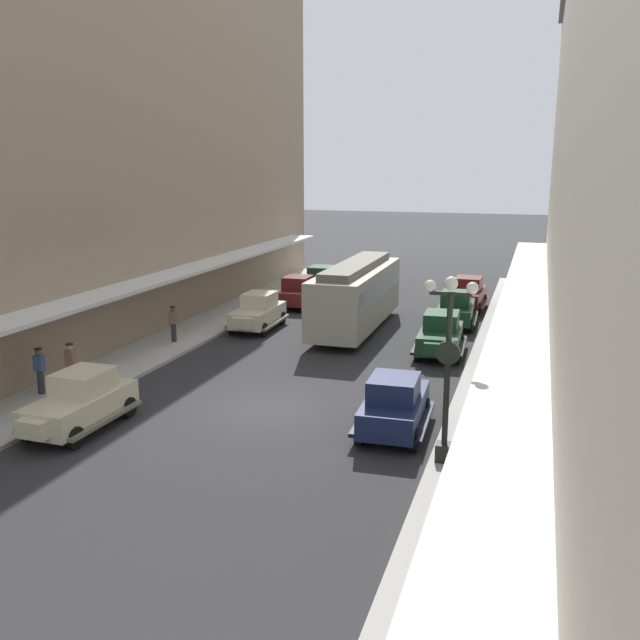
{
  "coord_description": "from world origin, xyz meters",
  "views": [
    {
      "loc": [
        8.5,
        -20.49,
        8.14
      ],
      "look_at": [
        0.0,
        6.0,
        1.8
      ],
      "focal_mm": 38.32,
      "sensor_mm": 36.0,
      "label": 1
    }
  ],
  "objects_px": {
    "parked_car_4": "(440,333)",
    "pedestrian_4": "(492,459)",
    "fire_hydrant": "(79,389)",
    "pedestrian_1": "(173,323)",
    "parked_car_1": "(299,291)",
    "parked_car_6": "(258,311)",
    "pedestrian_3": "(501,321)",
    "parked_car_0": "(394,403)",
    "parked_car_5": "(322,280)",
    "lamp_post_with_clock": "(448,362)",
    "parked_car_2": "(456,308)",
    "pedestrian_2": "(40,370)",
    "parked_car_3": "(467,293)",
    "parked_car_7": "(80,400)",
    "streetcar": "(356,293)",
    "pedestrian_0": "(71,365)"
  },
  "relations": [
    {
      "from": "parked_car_7",
      "to": "lamp_post_with_clock",
      "type": "distance_m",
      "value": 11.46
    },
    {
      "from": "parked_car_2",
      "to": "pedestrian_3",
      "type": "xyz_separation_m",
      "value": [
        2.39,
        -2.61,
        0.05
      ]
    },
    {
      "from": "pedestrian_4",
      "to": "parked_car_7",
      "type": "bearing_deg",
      "value": 176.74
    },
    {
      "from": "parked_car_7",
      "to": "parked_car_4",
      "type": "bearing_deg",
      "value": 51.96
    },
    {
      "from": "parked_car_2",
      "to": "fire_hydrant",
      "type": "bearing_deg",
      "value": -124.52
    },
    {
      "from": "lamp_post_with_clock",
      "to": "parked_car_4",
      "type": "bearing_deg",
      "value": 98.57
    },
    {
      "from": "parked_car_1",
      "to": "parked_car_6",
      "type": "height_order",
      "value": "same"
    },
    {
      "from": "pedestrian_0",
      "to": "pedestrian_4",
      "type": "xyz_separation_m",
      "value": [
        15.22,
        -3.68,
        0.0
      ]
    },
    {
      "from": "parked_car_0",
      "to": "parked_car_2",
      "type": "xyz_separation_m",
      "value": [
        0.09,
        15.11,
        0.0
      ]
    },
    {
      "from": "parked_car_6",
      "to": "fire_hydrant",
      "type": "distance_m",
      "value": 12.31
    },
    {
      "from": "parked_car_6",
      "to": "pedestrian_3",
      "type": "distance_m",
      "value": 11.88
    },
    {
      "from": "parked_car_2",
      "to": "parked_car_1",
      "type": "bearing_deg",
      "value": 167.41
    },
    {
      "from": "parked_car_2",
      "to": "pedestrian_4",
      "type": "distance_m",
      "value": 18.86
    },
    {
      "from": "parked_car_3",
      "to": "parked_car_7",
      "type": "xyz_separation_m",
      "value": [
        -9.65,
        -22.29,
        0.0
      ]
    },
    {
      "from": "fire_hydrant",
      "to": "pedestrian_1",
      "type": "height_order",
      "value": "pedestrian_1"
    },
    {
      "from": "lamp_post_with_clock",
      "to": "pedestrian_0",
      "type": "bearing_deg",
      "value": 170.9
    },
    {
      "from": "streetcar",
      "to": "pedestrian_4",
      "type": "xyz_separation_m",
      "value": [
        7.75,
        -16.1,
        -0.89
      ]
    },
    {
      "from": "parked_car_6",
      "to": "parked_car_7",
      "type": "height_order",
      "value": "same"
    },
    {
      "from": "parked_car_3",
      "to": "pedestrian_1",
      "type": "xyz_separation_m",
      "value": [
        -12.07,
        -12.26,
        0.07
      ]
    },
    {
      "from": "fire_hydrant",
      "to": "pedestrian_0",
      "type": "bearing_deg",
      "value": 135.27
    },
    {
      "from": "parked_car_2",
      "to": "fire_hydrant",
      "type": "xyz_separation_m",
      "value": [
        -11.02,
        -16.02,
        -0.38
      ]
    },
    {
      "from": "pedestrian_1",
      "to": "fire_hydrant",
      "type": "bearing_deg",
      "value": -83.54
    },
    {
      "from": "pedestrian_2",
      "to": "lamp_post_with_clock",
      "type": "bearing_deg",
      "value": -5.2
    },
    {
      "from": "parked_car_4",
      "to": "parked_car_7",
      "type": "bearing_deg",
      "value": -128.04
    },
    {
      "from": "parked_car_3",
      "to": "pedestrian_2",
      "type": "relative_size",
      "value": 2.58
    },
    {
      "from": "parked_car_1",
      "to": "pedestrian_4",
      "type": "height_order",
      "value": "parked_car_1"
    },
    {
      "from": "parked_car_7",
      "to": "fire_hydrant",
      "type": "relative_size",
      "value": 5.22
    },
    {
      "from": "parked_car_1",
      "to": "pedestrian_4",
      "type": "bearing_deg",
      "value": -59.0
    },
    {
      "from": "parked_car_1",
      "to": "parked_car_4",
      "type": "height_order",
      "value": "same"
    },
    {
      "from": "parked_car_2",
      "to": "streetcar",
      "type": "bearing_deg",
      "value": -151.72
    },
    {
      "from": "parked_car_1",
      "to": "parked_car_6",
      "type": "bearing_deg",
      "value": -90.89
    },
    {
      "from": "parked_car_1",
      "to": "parked_car_3",
      "type": "relative_size",
      "value": 1.0
    },
    {
      "from": "parked_car_0",
      "to": "pedestrian_1",
      "type": "bearing_deg",
      "value": 148.5
    },
    {
      "from": "fire_hydrant",
      "to": "pedestrian_0",
      "type": "distance_m",
      "value": 1.62
    },
    {
      "from": "parked_car_5",
      "to": "pedestrian_1",
      "type": "xyz_separation_m",
      "value": [
        -2.7,
        -14.19,
        0.07
      ]
    },
    {
      "from": "parked_car_6",
      "to": "pedestrian_4",
      "type": "relative_size",
      "value": 2.57
    },
    {
      "from": "parked_car_0",
      "to": "parked_car_1",
      "type": "height_order",
      "value": "same"
    },
    {
      "from": "lamp_post_with_clock",
      "to": "pedestrian_4",
      "type": "xyz_separation_m",
      "value": [
        1.36,
        -1.46,
        -1.97
      ]
    },
    {
      "from": "parked_car_3",
      "to": "parked_car_5",
      "type": "bearing_deg",
      "value": 168.35
    },
    {
      "from": "pedestrian_1",
      "to": "pedestrian_4",
      "type": "height_order",
      "value": "same"
    },
    {
      "from": "streetcar",
      "to": "pedestrian_2",
      "type": "distance_m",
      "value": 15.61
    },
    {
      "from": "parked_car_2",
      "to": "pedestrian_0",
      "type": "bearing_deg",
      "value": -129.09
    },
    {
      "from": "parked_car_4",
      "to": "parked_car_7",
      "type": "height_order",
      "value": "same"
    },
    {
      "from": "parked_car_0",
      "to": "parked_car_2",
      "type": "relative_size",
      "value": 1.0
    },
    {
      "from": "parked_car_1",
      "to": "pedestrian_2",
      "type": "xyz_separation_m",
      "value": [
        -3.42,
        -17.91,
        0.07
      ]
    },
    {
      "from": "parked_car_6",
      "to": "lamp_post_with_clock",
      "type": "xyz_separation_m",
      "value": [
        11.16,
        -13.32,
        2.04
      ]
    },
    {
      "from": "parked_car_4",
      "to": "pedestrian_4",
      "type": "height_order",
      "value": "parked_car_4"
    },
    {
      "from": "parked_car_4",
      "to": "parked_car_1",
      "type": "bearing_deg",
      "value": 140.16
    },
    {
      "from": "pedestrian_1",
      "to": "parked_car_6",
      "type": "bearing_deg",
      "value": 57.97
    },
    {
      "from": "parked_car_1",
      "to": "pedestrian_1",
      "type": "xyz_separation_m",
      "value": [
        -2.61,
        -9.93,
        0.07
      ]
    }
  ]
}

